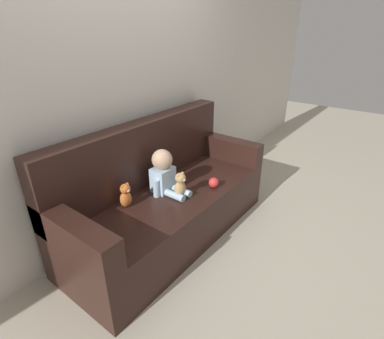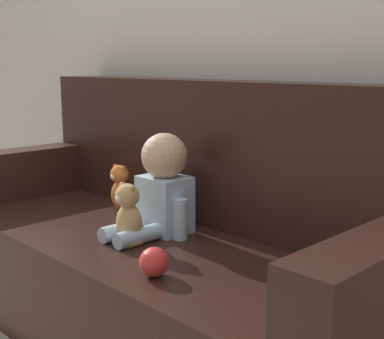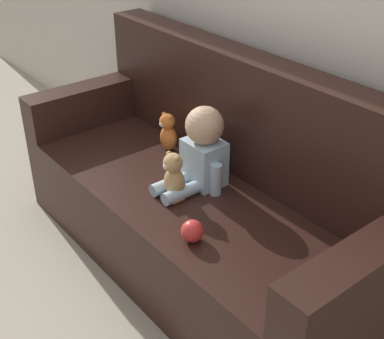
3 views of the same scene
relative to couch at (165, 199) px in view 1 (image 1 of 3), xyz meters
The scene contains 7 objects.
ground_plane 0.36m from the couch, 90.00° to the right, with size 12.00×12.00×0.00m, color #B7AD99.
wall_back 1.03m from the couch, 90.00° to the left, with size 8.00×0.05×2.60m.
couch is the anchor object (origin of this frame).
person_baby 0.27m from the couch, 122.28° to the right, with size 0.28×0.36×0.39m.
teddy_bear_brown 0.28m from the couch, 89.86° to the right, with size 0.13×0.10×0.23m.
plush_toy_side 0.44m from the couch, behind, with size 0.10×0.10×0.21m.
toy_ball 0.47m from the couch, 46.36° to the right, with size 0.09×0.09×0.09m.
Camera 1 is at (-1.72, -1.54, 1.80)m, focal length 28.00 mm.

